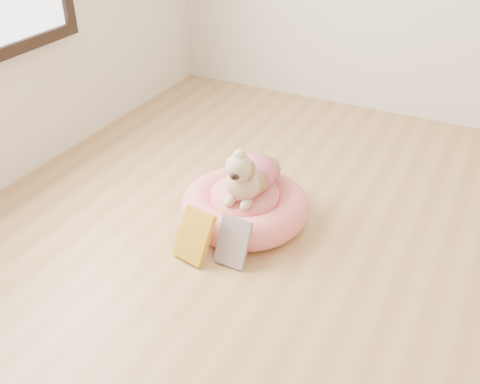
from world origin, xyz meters
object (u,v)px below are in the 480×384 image
at_px(book_white, 233,242).
at_px(pet_bed, 245,206).
at_px(dog, 249,166).
at_px(book_yellow, 194,236).

bearing_deg(book_white, pet_bed, 109.24).
relative_size(dog, book_yellow, 1.67).
bearing_deg(book_white, dog, 105.93).
bearing_deg(pet_bed, book_yellow, -101.96).
relative_size(pet_bed, book_white, 2.88).
bearing_deg(book_yellow, book_white, 25.55).
xyz_separation_m(book_yellow, book_white, (0.16, 0.04, -0.01)).
height_order(pet_bed, dog, dog).
distance_m(pet_bed, book_white, 0.31).
height_order(dog, book_yellow, dog).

